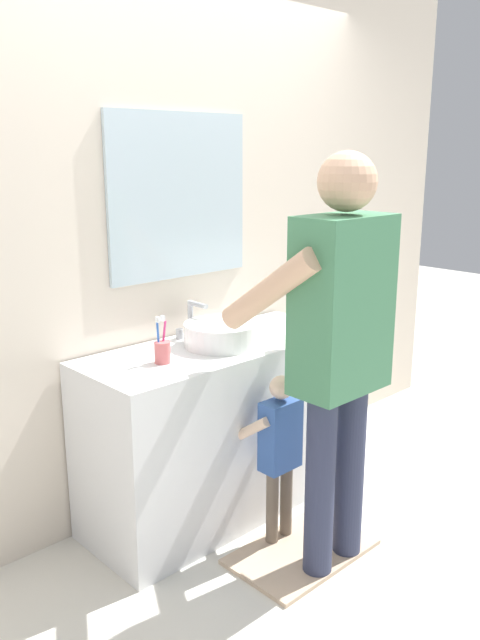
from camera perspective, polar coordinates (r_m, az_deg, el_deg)
The scene contains 9 objects.
ground_plane at distance 3.25m, azimuth 1.91°, elevation -17.91°, with size 14.00×14.00×0.00m, color silver.
back_wall at distance 3.23m, azimuth -5.79°, elevation 7.50°, with size 4.40×0.10×2.70m.
vanity_cabinet at distance 3.24m, azimuth -1.85°, elevation -9.43°, with size 1.36×0.54×0.86m, color white.
sink_basin at distance 3.06m, azimuth -1.67°, elevation -1.23°, with size 0.35×0.35×0.11m.
faucet at distance 3.21m, azimuth -4.20°, elevation -0.05°, with size 0.18×0.14×0.18m.
toothbrush_cup at distance 2.84m, azimuth -6.80°, elevation -2.69°, with size 0.07×0.07×0.21m.
bath_mat at distance 3.11m, azimuth 5.39°, elevation -19.49°, with size 0.64×0.40×0.02m, color #CCAD8E.
child_toddler at distance 2.96m, azimuth 3.42°, elevation -10.80°, with size 0.25×0.25×0.80m.
adult_parent at distance 2.63m, azimuth 8.54°, elevation -0.95°, with size 0.54×0.57×1.75m.
Camera 1 is at (-1.96, -1.92, 1.75)m, focal length 36.64 mm.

